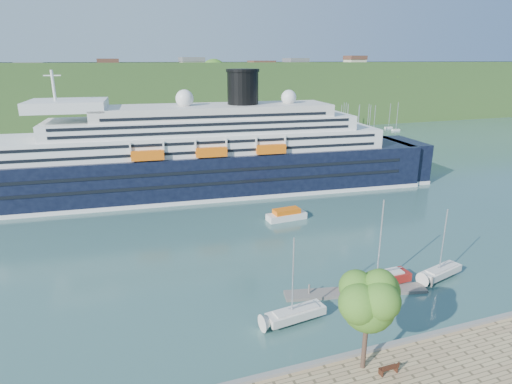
{
  "coord_description": "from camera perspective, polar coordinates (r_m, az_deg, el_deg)",
  "views": [
    {
      "loc": [
        -22.54,
        -26.25,
        24.98
      ],
      "look_at": [
        -2.85,
        30.0,
        6.49
      ],
      "focal_mm": 30.0,
      "sensor_mm": 36.0,
      "label": 1
    }
  ],
  "objects": [
    {
      "name": "quay_coping",
      "position": [
        41.88,
        18.6,
        -18.47
      ],
      "size": [
        220.0,
        0.5,
        0.3
      ],
      "primitive_type": "cube",
      "color": "slate",
      "rests_on": "promenade"
    },
    {
      "name": "floating_pontoon",
      "position": [
        50.28,
        13.16,
        -12.82
      ],
      "size": [
        16.09,
        5.43,
        0.36
      ],
      "primitive_type": null,
      "rotation": [
        0.0,
        0.0,
        -0.22
      ],
      "color": "slate",
      "rests_on": "ground"
    },
    {
      "name": "cruise_ship",
      "position": [
        82.16,
        -9.29,
        7.72
      ],
      "size": [
        105.29,
        24.23,
        23.44
      ],
      "primitive_type": null,
      "rotation": [
        0.0,
        0.0,
        -0.09
      ],
      "color": "black",
      "rests_on": "ground"
    },
    {
      "name": "ground",
      "position": [
        42.67,
        18.27,
        -19.6
      ],
      "size": [
        400.0,
        400.0,
        0.0
      ],
      "primitive_type": "plane",
      "color": "#305553",
      "rests_on": "ground"
    },
    {
      "name": "sailboat_red",
      "position": [
        50.18,
        16.66,
        -6.95
      ],
      "size": [
        7.82,
        2.23,
        10.08
      ],
      "primitive_type": null,
      "rotation": [
        0.0,
        0.0,
        0.01
      ],
      "color": "maroon",
      "rests_on": "ground"
    },
    {
      "name": "far_hillside",
      "position": [
        173.21,
        -12.05,
        12.57
      ],
      "size": [
        400.0,
        50.0,
        24.0
      ],
      "primitive_type": "cube",
      "color": "#2F5321",
      "rests_on": "ground"
    },
    {
      "name": "sailboat_white_far",
      "position": [
        54.88,
        23.87,
        -6.57
      ],
      "size": [
        6.76,
        3.41,
        8.41
      ],
      "primitive_type": null,
      "rotation": [
        0.0,
        0.0,
        0.26
      ],
      "color": "silver",
      "rests_on": "ground"
    },
    {
      "name": "promenade_tree",
      "position": [
        35.95,
        14.58,
        -15.83
      ],
      "size": [
        5.67,
        5.67,
        9.39
      ],
      "primitive_type": null,
      "color": "#316A1B",
      "rests_on": "promenade"
    },
    {
      "name": "tender_launch",
      "position": [
        69.88,
        4.09,
        -2.96
      ],
      "size": [
        6.72,
        2.68,
        1.82
      ],
      "primitive_type": null,
      "rotation": [
        0.0,
        0.0,
        0.06
      ],
      "color": "orange",
      "rests_on": "ground"
    },
    {
      "name": "sailboat_white_near",
      "position": [
        42.44,
        5.48,
        -11.93
      ],
      "size": [
        6.92,
        2.69,
        8.71
      ],
      "primitive_type": null,
      "rotation": [
        0.0,
        0.0,
        0.12
      ],
      "color": "silver",
      "rests_on": "ground"
    },
    {
      "name": "park_bench",
      "position": [
        38.27,
        17.25,
        -21.44
      ],
      "size": [
        1.69,
        0.71,
        1.08
      ],
      "primitive_type": null,
      "rotation": [
        0.0,
        0.0,
        0.01
      ],
      "color": "#411E12",
      "rests_on": "promenade"
    }
  ]
}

